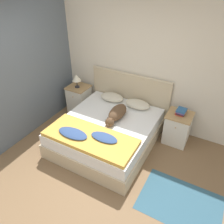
{
  "coord_description": "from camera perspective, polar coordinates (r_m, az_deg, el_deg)",
  "views": [
    {
      "loc": [
        1.58,
        -1.77,
        2.94
      ],
      "look_at": [
        -0.1,
        1.27,
        0.61
      ],
      "focal_mm": 35.0,
      "sensor_mm": 36.0,
      "label": 1
    }
  ],
  "objects": [
    {
      "name": "pillow_left",
      "position": [
        4.73,
        0.04,
        3.9
      ],
      "size": [
        0.52,
        0.33,
        0.14
      ],
      "color": "beige",
      "rests_on": "bed"
    },
    {
      "name": "wall_side_left",
      "position": [
        4.64,
        -19.37,
        10.86
      ],
      "size": [
        0.06,
        3.1,
        2.55
      ],
      "color": "slate",
      "rests_on": "ground_plane"
    },
    {
      "name": "table_lamp",
      "position": [
        4.99,
        -9.27,
        8.76
      ],
      "size": [
        0.2,
        0.2,
        0.31
      ],
      "color": "#2D2D33",
      "rests_on": "nightstand_left"
    },
    {
      "name": "pillow_right",
      "position": [
        4.51,
        6.7,
        2.04
      ],
      "size": [
        0.52,
        0.33,
        0.14
      ],
      "color": "beige",
      "rests_on": "bed"
    },
    {
      "name": "rug",
      "position": [
        3.68,
        17.35,
        -21.63
      ],
      "size": [
        1.18,
        0.85,
        0.0
      ],
      "color": "#335B70",
      "rests_on": "ground_plane"
    },
    {
      "name": "wall_back",
      "position": [
        4.53,
        6.49,
        12.02
      ],
      "size": [
        9.0,
        0.06,
        2.55
      ],
      "color": "beige",
      "rests_on": "ground_plane"
    },
    {
      "name": "quilt",
      "position": [
        3.7,
        -5.99,
        -6.54
      ],
      "size": [
        1.59,
        0.67,
        0.12
      ],
      "color": "gold",
      "rests_on": "bed"
    },
    {
      "name": "headboard",
      "position": [
        4.81,
        4.56,
        4.2
      ],
      "size": [
        1.79,
        0.06,
        1.11
      ],
      "color": "#C6B28E",
      "rests_on": "ground_plane"
    },
    {
      "name": "dog",
      "position": [
        4.12,
        1.25,
        -0.42
      ],
      "size": [
        0.27,
        0.77,
        0.24
      ],
      "color": "brown",
      "rests_on": "bed"
    },
    {
      "name": "bed",
      "position": [
        4.26,
        -1.25,
        -5.29
      ],
      "size": [
        1.71,
        1.92,
        0.51
      ],
      "color": "#C6B28E",
      "rests_on": "ground_plane"
    },
    {
      "name": "book_stack",
      "position": [
        4.25,
        17.62,
        0.1
      ],
      "size": [
        0.18,
        0.21,
        0.1
      ],
      "color": "#AD2D28",
      "rests_on": "nightstand_right"
    },
    {
      "name": "nightstand_left",
      "position": [
        5.26,
        -8.56,
        3.49
      ],
      "size": [
        0.47,
        0.46,
        0.64
      ],
      "color": "silver",
      "rests_on": "ground_plane"
    },
    {
      "name": "ground_plane",
      "position": [
        3.78,
        -8.42,
        -17.77
      ],
      "size": [
        16.0,
        16.0,
        0.0
      ],
      "primitive_type": "plane",
      "color": "brown"
    },
    {
      "name": "nightstand_right",
      "position": [
        4.44,
        16.69,
        -4.01
      ],
      "size": [
        0.47,
        0.46,
        0.64
      ],
      "color": "silver",
      "rests_on": "ground_plane"
    }
  ]
}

